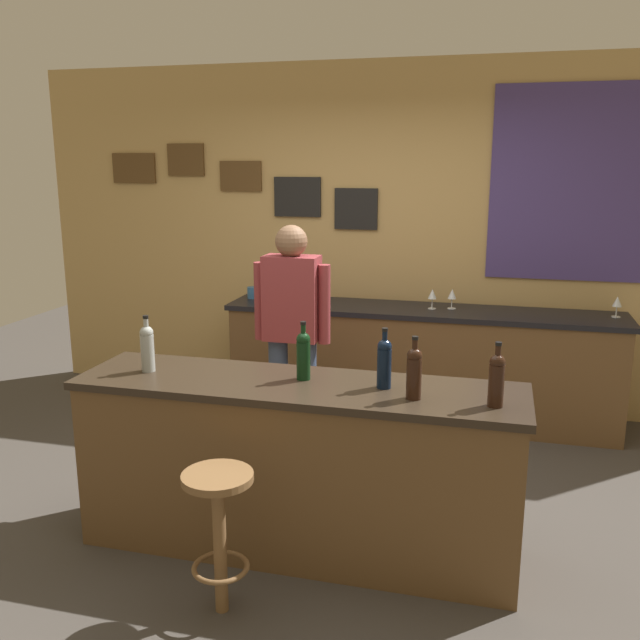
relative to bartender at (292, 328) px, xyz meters
name	(u,v)px	position (x,y,z in m)	size (l,w,h in m)	color
ground_plane	(318,510)	(0.34, -0.64, -0.94)	(10.00, 10.00, 0.00)	#423D38
back_wall	(385,235)	(0.38, 1.39, 0.48)	(6.00, 0.09, 2.80)	tan
bar_counter	(298,466)	(0.34, -1.04, -0.47)	(2.31, 0.60, 0.92)	brown
side_counter	(420,364)	(0.74, 1.01, -0.48)	(3.06, 0.56, 0.90)	brown
bartender	(292,328)	(0.00, 0.00, 0.00)	(0.52, 0.21, 1.62)	#384766
bar_stool	(219,519)	(0.16, -1.65, -0.48)	(0.32, 0.32, 0.68)	brown
wine_bottle_a	(147,347)	(-0.48, -1.05, 0.12)	(0.07, 0.07, 0.31)	#999E99
wine_bottle_b	(303,354)	(0.36, -0.97, 0.12)	(0.07, 0.07, 0.31)	black
wine_bottle_c	(384,361)	(0.78, -1.01, 0.12)	(0.07, 0.07, 0.31)	black
wine_bottle_d	(414,371)	(0.95, -1.13, 0.12)	(0.07, 0.07, 0.31)	black
wine_bottle_e	(497,378)	(1.32, -1.14, 0.12)	(0.07, 0.07, 0.31)	black
wine_glass_a	(264,285)	(-0.57, 1.08, 0.07)	(0.07, 0.07, 0.16)	silver
wine_glass_b	(298,289)	(-0.25, 0.98, 0.07)	(0.07, 0.07, 0.16)	silver
wine_glass_c	(432,295)	(0.82, 1.03, 0.07)	(0.07, 0.07, 0.16)	silver
wine_glass_d	(452,295)	(0.97, 1.07, 0.07)	(0.07, 0.07, 0.16)	silver
wine_glass_e	(617,302)	(2.16, 1.08, 0.07)	(0.07, 0.07, 0.16)	silver
coffee_mug	(252,293)	(-0.67, 1.06, 0.01)	(0.13, 0.08, 0.09)	#336699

